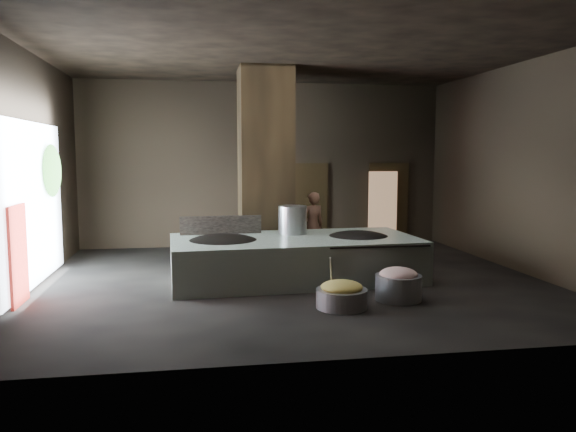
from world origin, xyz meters
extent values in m
cube|color=black|center=(0.00, 0.00, -0.05)|extent=(10.00, 9.00, 0.10)
cube|color=black|center=(0.00, 0.00, 4.55)|extent=(10.00, 9.00, 0.10)
cube|color=black|center=(0.00, 4.55, 2.25)|extent=(10.00, 0.10, 4.50)
cube|color=black|center=(0.00, -4.55, 2.25)|extent=(10.00, 0.10, 4.50)
cube|color=black|center=(-5.05, 0.00, 2.25)|extent=(0.10, 9.00, 4.50)
cube|color=black|center=(5.05, 0.00, 2.25)|extent=(0.10, 9.00, 4.50)
cube|color=black|center=(-0.30, 1.90, 2.25)|extent=(1.20, 1.20, 4.50)
cube|color=silver|center=(0.06, 0.04, 0.43)|extent=(5.05, 2.61, 0.86)
cube|color=black|center=(0.06, 0.04, 0.82)|extent=(4.83, 2.32, 0.03)
ellipsoid|color=black|center=(-1.39, -0.01, 0.75)|extent=(1.55, 1.55, 0.43)
cylinder|color=black|center=(-1.39, -0.01, 0.82)|extent=(1.59, 1.59, 0.05)
ellipsoid|color=black|center=(1.41, 0.09, 0.75)|extent=(1.45, 1.45, 0.41)
cylinder|color=black|center=(1.41, 0.09, 0.82)|extent=(1.48, 1.48, 0.05)
cylinder|color=silver|center=(0.11, 0.59, 1.13)|extent=(0.60, 0.60, 0.64)
cube|color=black|center=(-1.39, 0.79, 1.03)|extent=(1.72, 0.15, 0.43)
imported|color=#98644D|center=(0.91, 2.31, 0.81)|extent=(0.66, 0.51, 1.62)
cylinder|color=gray|center=(0.45, -2.19, 0.16)|extent=(0.94, 0.94, 0.31)
ellipsoid|color=#98B557|center=(0.45, -2.19, 0.35)|extent=(0.70, 0.70, 0.22)
cylinder|color=silver|center=(0.30, -2.04, 0.55)|extent=(0.13, 0.33, 0.61)
cylinder|color=gray|center=(1.57, -1.86, 0.22)|extent=(0.82, 0.82, 0.44)
ellipsoid|color=tan|center=(1.57, -1.86, 0.45)|extent=(0.67, 0.67, 0.26)
cube|color=black|center=(1.20, 4.45, 1.10)|extent=(1.18, 0.08, 2.38)
cube|color=#8C6647|center=(1.12, 4.55, 1.05)|extent=(0.76, 0.04, 1.79)
cube|color=black|center=(3.60, 4.45, 1.10)|extent=(1.18, 0.08, 2.38)
cube|color=#8C6647|center=(3.41, 4.37, 1.05)|extent=(0.85, 0.04, 2.00)
cube|color=white|center=(-4.95, 0.20, 1.60)|extent=(0.04, 4.20, 3.10)
cube|color=maroon|center=(-4.88, -1.10, 0.85)|extent=(0.05, 0.90, 1.70)
ellipsoid|color=#194714|center=(-4.85, 1.30, 2.20)|extent=(0.28, 1.10, 1.10)
camera|label=1|loc=(-1.92, -11.03, 2.54)|focal=35.00mm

